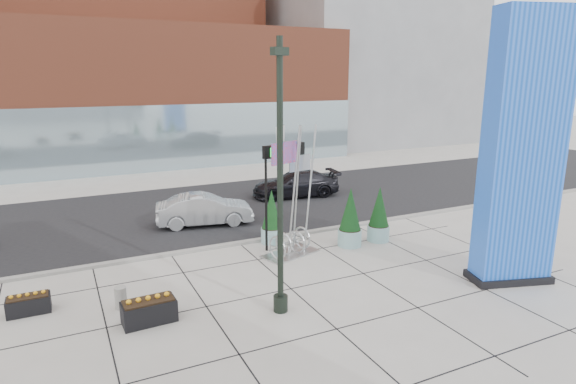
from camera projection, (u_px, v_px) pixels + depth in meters
name	position (u px, v px, depth m)	size (l,w,h in m)	color
ground	(253.00, 283.00, 17.00)	(160.00, 160.00, 0.00)	#9E9991
street_asphalt	(183.00, 212.00, 25.74)	(80.00, 12.00, 0.02)	black
curb_edge	(218.00, 246.00, 20.48)	(80.00, 0.30, 0.12)	gray
tower_podium	(141.00, 96.00, 39.72)	(34.00, 10.00, 11.00)	brown
tower_glass_front	(155.00, 139.00, 36.24)	(34.00, 0.60, 5.00)	#8CA5B2
building_grey_parking	(361.00, 58.00, 53.88)	(20.00, 18.00, 18.00)	slate
blue_pylon	(522.00, 156.00, 16.21)	(3.04, 2.00, 9.32)	blue
lamp_post	(280.00, 207.00, 14.22)	(0.56, 0.45, 8.21)	black
public_art_sculpture	(291.00, 222.00, 19.42)	(2.57, 1.80, 5.30)	#B3B5B8
concrete_bollard	(121.00, 298.00, 15.10)	(0.37, 0.37, 0.71)	gray
overhead_street_sign	(283.00, 160.00, 19.61)	(2.07, 0.63, 4.41)	black
round_planter_east	(379.00, 215.00, 21.15)	(0.98, 0.98, 2.45)	#94C7C8
round_planter_mid	(350.00, 219.00, 20.50)	(1.02, 1.02, 2.55)	#94C7C8
round_planter_west	(272.00, 218.00, 20.87)	(0.95, 0.95, 2.38)	#94C7C8
box_planter_north	(29.00, 304.00, 14.81)	(1.24, 0.63, 0.68)	black
box_planter_south	(149.00, 310.00, 14.25)	(1.58, 0.84, 0.85)	black
car_silver_mid	(205.00, 210.00, 23.45)	(1.61, 4.63, 1.52)	#A8AAAF
car_dark_east	(296.00, 184.00, 29.00)	(2.13, 5.23, 1.52)	black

